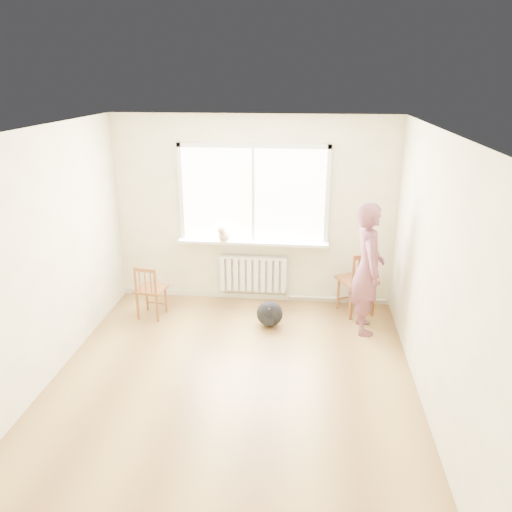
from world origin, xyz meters
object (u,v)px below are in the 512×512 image
(chair_left, at_px, (150,291))
(backpack, at_px, (270,314))
(person, at_px, (368,269))
(chair_right, at_px, (359,283))
(cat, at_px, (224,234))

(chair_left, height_order, backpack, chair_left)
(person, height_order, backpack, person)
(chair_right, bearing_deg, cat, -31.52)
(person, distance_m, backpack, 1.42)
(chair_left, xyz_separation_m, person, (2.90, -0.04, 0.47))
(person, bearing_deg, cat, 67.01)
(chair_right, relative_size, cat, 2.29)
(chair_left, relative_size, chair_right, 0.82)
(chair_left, xyz_separation_m, chair_right, (2.86, 0.40, 0.09))
(cat, bearing_deg, person, -10.29)
(chair_left, distance_m, chair_right, 2.89)
(chair_right, distance_m, cat, 2.00)
(cat, bearing_deg, chair_left, -140.96)
(person, relative_size, backpack, 4.91)
(cat, height_order, backpack, cat)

